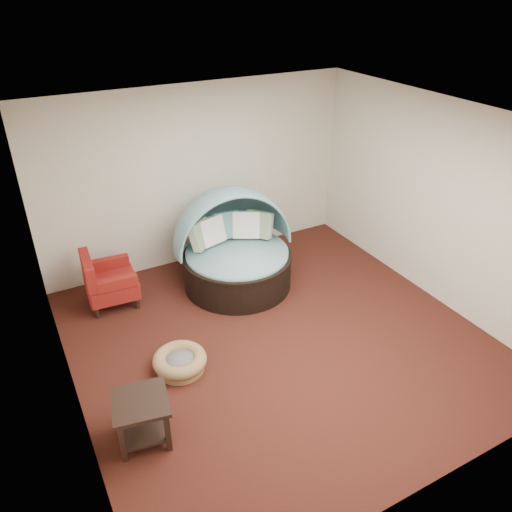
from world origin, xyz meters
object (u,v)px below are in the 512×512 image
canopy_daybed (235,242)px  pet_basket (180,361)px  side_table (142,414)px  red_armchair (107,281)px

canopy_daybed → pet_basket: 2.11m
pet_basket → side_table: size_ratio=1.06×
canopy_daybed → pet_basket: (-1.44, -1.44, -0.57)m
red_armchair → pet_basket: bearing=-73.3°
canopy_daybed → pet_basket: bearing=-128.6°
pet_basket → side_table: 1.06m
pet_basket → red_armchair: size_ratio=0.83×
canopy_daybed → red_armchair: canopy_daybed is taller
pet_basket → side_table: side_table is taller
red_armchair → side_table: 2.56m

